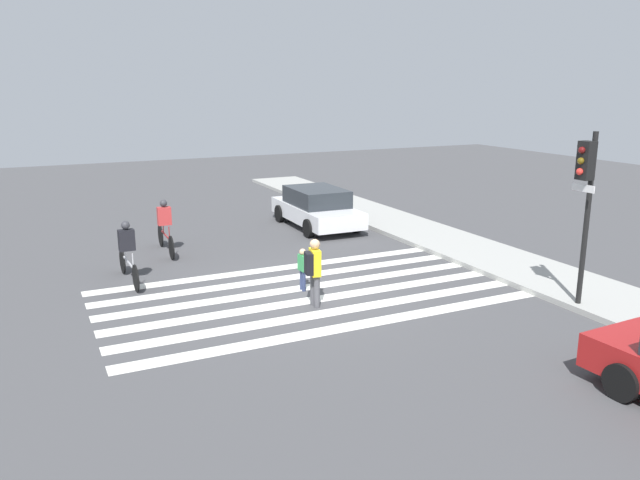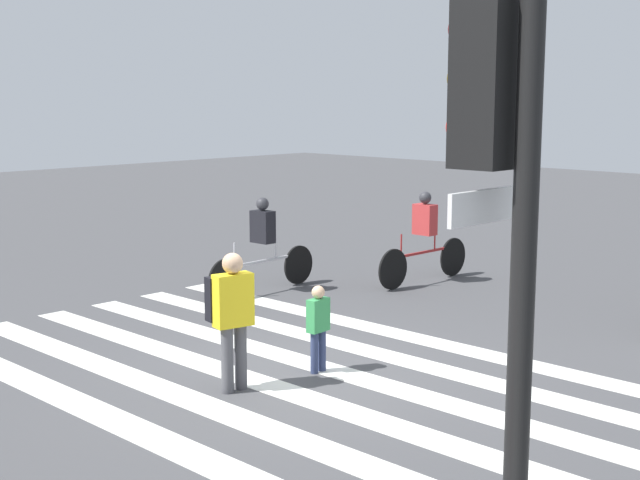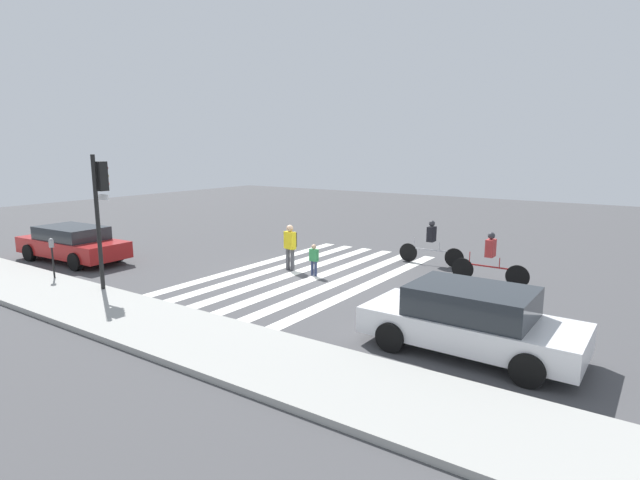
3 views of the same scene
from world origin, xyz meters
name	(u,v)px [view 1 (image 1 of 3)]	position (x,y,z in m)	size (l,w,h in m)	color
ground_plane	(305,294)	(0.00, 0.00, 0.00)	(60.00, 60.00, 0.00)	#444447
sidewalk_curb	(502,261)	(0.00, 6.25, 0.07)	(36.00, 2.50, 0.14)	#9E9E99
crosswalk_stripes	(305,294)	(0.00, 0.00, 0.00)	(5.16, 10.00, 0.01)	silver
traffic_light	(586,187)	(3.65, 5.12, 2.84)	(0.60, 0.50, 4.05)	black
pedestrian_child_with_backpack	(314,268)	(0.87, -0.18, 0.94)	(0.48, 0.43, 1.61)	#4C4C51
pedestrian_adult_yellow_jacket	(303,267)	(-0.31, 0.07, 0.61)	(0.31, 0.16, 1.08)	navy
cyclist_far_lane	(165,225)	(-5.43, -2.26, 0.87)	(2.44, 0.40, 1.66)	black
cyclist_near_curb	(127,250)	(-2.87, -3.76, 0.87)	(2.46, 0.41, 1.64)	black
car_parked_far_curb	(317,207)	(-6.66, 3.45, 0.73)	(4.45, 2.07, 1.42)	silver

